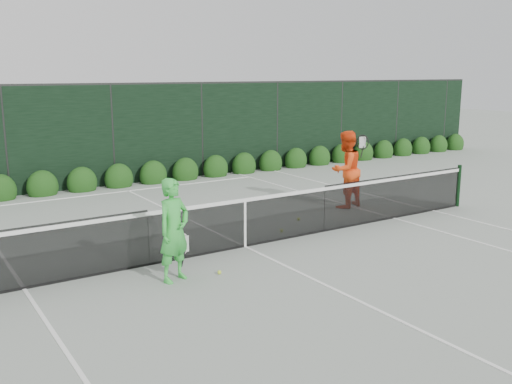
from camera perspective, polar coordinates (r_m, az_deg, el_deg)
ground at (r=11.25m, az=-1.11°, el=-5.51°), size 80.00×80.00×0.00m
tennis_net at (r=11.09m, az=-1.23°, el=-2.91°), size 12.90×0.10×1.07m
player_woman at (r=9.36m, az=-8.20°, el=-3.80°), size 0.73×0.60×1.71m
player_man at (r=14.49m, az=8.96°, el=2.24°), size 1.06×0.89×1.94m
court_lines at (r=11.25m, az=-1.11°, el=-5.48°), size 11.03×23.83×0.01m
windscreen_fence at (r=8.75m, az=8.25°, el=-0.45°), size 32.00×21.07×3.06m
hedge_row at (r=17.52m, az=-13.55°, el=1.27°), size 31.66×0.65×0.94m
tennis_balls at (r=11.74m, az=1.49°, el=-4.59°), size 3.37×2.20×0.07m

